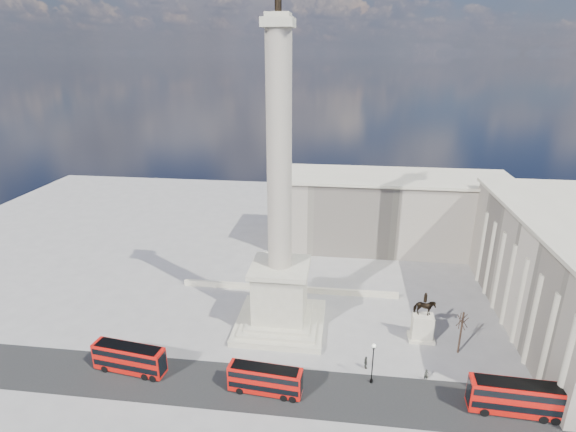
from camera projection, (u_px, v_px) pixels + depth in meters
The scene contains 17 objects.
ground at pixel (276, 343), 68.54m from camera, with size 180.00×180.00×0.00m, color gray.
asphalt_road at pixel (302, 392), 58.62m from camera, with size 120.00×9.00×0.01m, color #242424.
nelsons_column at pixel (280, 252), 68.80m from camera, with size 14.00×14.00×49.85m.
balustrade_wall at pixel (289, 289), 83.27m from camera, with size 40.00×0.60×1.10m, color beige.
building_east at pixel (572, 276), 69.34m from camera, with size 19.00×46.00×18.60m.
building_northeast at pixel (390, 211), 100.63m from camera, with size 51.00×17.00×16.60m.
red_bus_a at pixel (130, 358), 61.70m from camera, with size 10.44×3.68×4.14m.
red_bus_b at pixel (266, 380), 57.88m from camera, with size 9.74×3.06×3.89m.
red_bus_c at pixel (516, 398), 54.44m from camera, with size 11.07×3.07×4.44m.
victorian_lamp at pixel (373, 360), 59.12m from camera, with size 0.52×0.52×6.11m.
equestrian_statue at pixel (422, 324), 68.50m from camera, with size 3.90×2.93×8.15m.
bare_tree_near at pixel (463, 320), 64.47m from camera, with size 1.64×1.64×7.17m.
bare_tree_mid at pixel (521, 302), 68.21m from camera, with size 2.02×2.02×7.66m.
bare_tree_far at pixel (523, 280), 76.87m from camera, with size 1.60×1.60×6.55m.
pedestrian_walking at pixel (426, 375), 60.46m from camera, with size 0.62×0.40×1.69m, color #272823.
pedestrian_standing at pixel (499, 386), 58.60m from camera, with size 0.73×0.57×1.50m, color #272823.
pedestrian_crossing at pixel (366, 363), 62.72m from camera, with size 1.13×0.47×1.93m, color #272823.
Camera 1 is at (9.17, -57.10, 41.64)m, focal length 28.00 mm.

